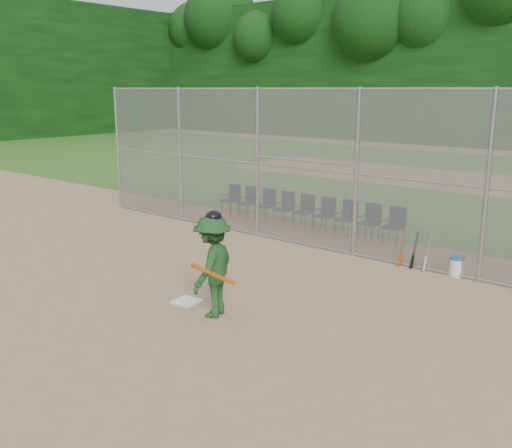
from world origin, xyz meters
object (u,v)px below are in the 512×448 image
Objects in this scene: home_plate at (187,301)px; chair_0 at (230,200)px; water_cooler at (457,266)px; batter_at_plate at (213,265)px.

home_plate is 7.78m from chair_0.
water_cooler reaches higher than home_plate.
chair_0 is at bearing 169.33° from water_cooler.
batter_at_plate is at bearing -117.27° from water_cooler.
batter_at_plate reaches higher than home_plate.
water_cooler is (2.55, 4.95, -0.71)m from batter_at_plate.
water_cooler is at bearing 54.84° from home_plate.
batter_at_plate reaches higher than water_cooler.
batter_at_plate is 2.00× the size of chair_0.
batter_at_plate is at bearing -9.33° from home_plate.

